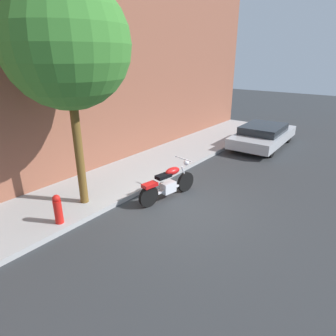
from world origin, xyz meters
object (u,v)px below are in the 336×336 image
Objects in this scene: fire_hydrant at (58,211)px; parked_car_silver at (263,135)px; motorcycle at (168,184)px; street_tree at (66,45)px.

parked_car_silver is at bearing -8.16° from fire_hydrant.
motorcycle is 3.13m from fire_hydrant.
street_tree is (-1.83, 1.58, 3.78)m from motorcycle.
parked_car_silver reaches higher than fire_hydrant.
motorcycle reaches higher than fire_hydrant.
motorcycle is 4.49m from street_tree.
fire_hydrant is (-2.90, 1.15, -0.02)m from motorcycle.
street_tree reaches higher than motorcycle.
motorcycle is 2.33× the size of fire_hydrant.
motorcycle is at bearing -40.66° from street_tree.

